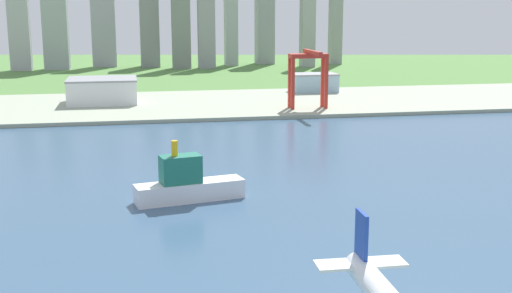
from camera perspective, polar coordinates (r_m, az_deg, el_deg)
ground_plane at (r=285.34m, az=-0.71°, el=-1.81°), size 2400.00×2400.00×0.00m
water_bay at (r=228.60m, az=1.99°, el=-5.26°), size 840.00×360.00×0.15m
industrial_pier at (r=470.18m, az=-4.86°, el=3.68°), size 840.00×140.00×2.50m
ferry_boat at (r=235.33m, az=-6.01°, el=-3.26°), size 40.08×16.93×22.15m
port_crane_red at (r=438.26m, az=4.60°, el=6.94°), size 25.21×37.94×38.80m
warehouse_main at (r=478.18m, az=-13.15°, el=4.76°), size 47.94×42.05×17.36m
warehouse_annex at (r=531.91m, az=5.05°, el=5.55°), size 35.76×23.53×14.58m
distant_skyline at (r=794.75m, az=-7.26°, el=11.20°), size 390.96×77.01×136.96m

